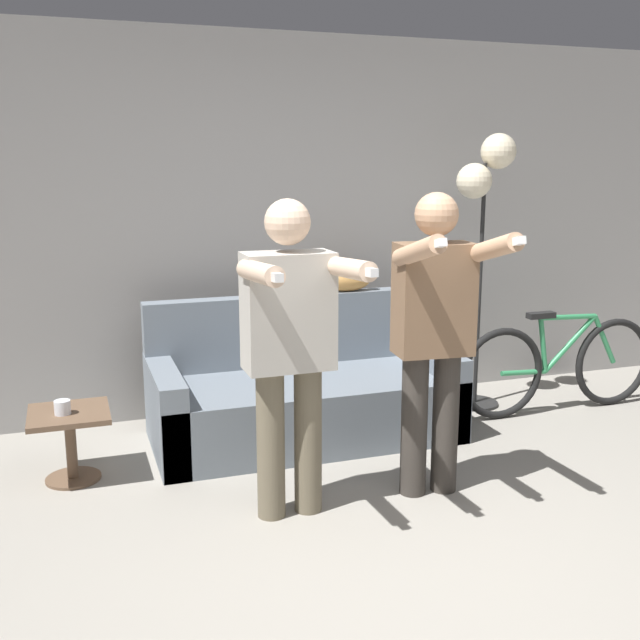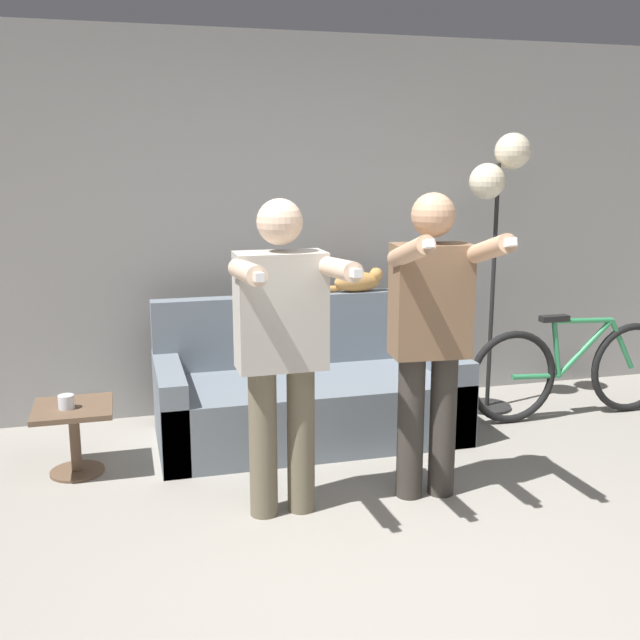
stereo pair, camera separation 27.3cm
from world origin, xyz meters
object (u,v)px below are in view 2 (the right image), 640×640
(person_left, at_px, (282,338))
(cat, at_px, (358,281))
(person_right, at_px, (431,327))
(bicycle, at_px, (573,370))
(side_table, at_px, (74,425))
(couch, at_px, (308,395))
(cup, at_px, (66,402))
(floor_lamp, at_px, (499,190))

(person_left, relative_size, cat, 3.60)
(cat, bearing_deg, person_right, -92.15)
(person_left, bearing_deg, cat, 58.20)
(person_right, distance_m, bicycle, 1.83)
(side_table, bearing_deg, couch, 9.41)
(couch, distance_m, cat, 0.87)
(cat, xyz_separation_m, cup, (-1.89, -0.59, -0.51))
(couch, relative_size, person_right, 1.20)
(couch, relative_size, side_table, 4.42)
(person_right, xyz_separation_m, floor_lamp, (1.01, 1.23, 0.63))
(person_right, height_order, bicycle, person_right)
(person_left, height_order, bicycle, person_left)
(person_left, xyz_separation_m, cup, (-1.07, 0.77, -0.48))
(floor_lamp, distance_m, side_table, 3.12)
(person_right, relative_size, bicycle, 1.02)
(cat, xyz_separation_m, bicycle, (1.42, -0.45, -0.61))
(cat, distance_m, floor_lamp, 1.14)
(couch, height_order, side_table, couch)
(bicycle, bearing_deg, person_right, -148.33)
(floor_lamp, height_order, cup, floor_lamp)
(floor_lamp, xyz_separation_m, cup, (-2.85, -0.46, -1.11))
(side_table, bearing_deg, floor_lamp, 8.65)
(person_left, height_order, person_right, person_right)
(cat, bearing_deg, bicycle, -17.54)
(cat, height_order, bicycle, cat)
(person_right, bearing_deg, cat, 93.40)
(couch, xyz_separation_m, person_right, (0.39, -1.04, 0.65))
(person_left, xyz_separation_m, floor_lamp, (1.78, 1.23, 0.64))
(person_left, bearing_deg, side_table, 141.90)
(cup, xyz_separation_m, bicycle, (3.31, 0.14, -0.10))
(person_left, relative_size, cup, 18.13)
(side_table, height_order, bicycle, bicycle)
(cat, distance_m, side_table, 2.05)
(person_right, distance_m, cup, 2.05)
(couch, relative_size, floor_lamp, 0.99)
(floor_lamp, relative_size, cup, 22.19)
(person_left, xyz_separation_m, person_right, (0.78, -0.00, 0.01))
(side_table, xyz_separation_m, cup, (-0.03, -0.03, 0.15))
(bicycle, bearing_deg, couch, 176.03)
(person_right, bearing_deg, person_left, -174.46)
(couch, xyz_separation_m, bicycle, (1.86, -0.13, 0.07))
(person_right, height_order, side_table, person_right)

